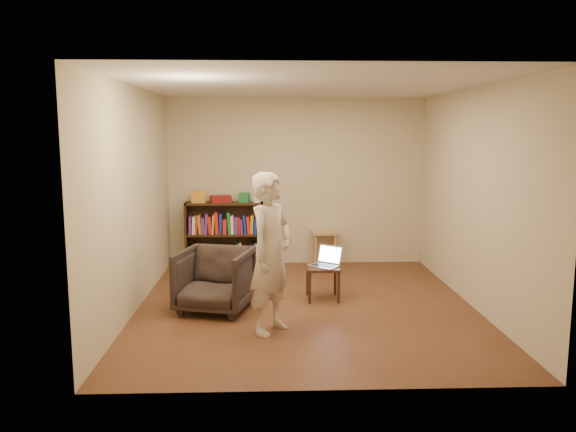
{
  "coord_description": "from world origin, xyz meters",
  "views": [
    {
      "loc": [
        -0.45,
        -6.53,
        2.08
      ],
      "look_at": [
        -0.2,
        0.35,
        1.04
      ],
      "focal_mm": 35.0,
      "sensor_mm": 36.0,
      "label": 1
    }
  ],
  "objects_px": {
    "bookshelf": "(225,238)",
    "person": "(271,253)",
    "armchair": "(215,280)",
    "side_table": "(323,272)",
    "laptop": "(326,261)",
    "stool": "(324,238)"
  },
  "relations": [
    {
      "from": "bookshelf",
      "to": "side_table",
      "type": "xyz_separation_m",
      "value": [
        1.36,
        -1.83,
        -0.09
      ]
    },
    {
      "from": "stool",
      "to": "armchair",
      "type": "height_order",
      "value": "armchair"
    },
    {
      "from": "side_table",
      "to": "bookshelf",
      "type": "bearing_deg",
      "value": 126.55
    },
    {
      "from": "stool",
      "to": "person",
      "type": "relative_size",
      "value": 0.33
    },
    {
      "from": "laptop",
      "to": "person",
      "type": "relative_size",
      "value": 0.27
    },
    {
      "from": "stool",
      "to": "side_table",
      "type": "height_order",
      "value": "stool"
    },
    {
      "from": "bookshelf",
      "to": "stool",
      "type": "distance_m",
      "value": 1.55
    },
    {
      "from": "side_table",
      "to": "person",
      "type": "distance_m",
      "value": 1.39
    },
    {
      "from": "side_table",
      "to": "laptop",
      "type": "xyz_separation_m",
      "value": [
        0.04,
        0.02,
        0.13
      ]
    },
    {
      "from": "bookshelf",
      "to": "stool",
      "type": "bearing_deg",
      "value": -2.36
    },
    {
      "from": "bookshelf",
      "to": "person",
      "type": "xyz_separation_m",
      "value": [
        0.7,
        -2.95,
        0.4
      ]
    },
    {
      "from": "stool",
      "to": "armchair",
      "type": "xyz_separation_m",
      "value": [
        -1.5,
        -2.18,
        -0.08
      ]
    },
    {
      "from": "laptop",
      "to": "person",
      "type": "bearing_deg",
      "value": -83.25
    },
    {
      "from": "armchair",
      "to": "bookshelf",
      "type": "bearing_deg",
      "value": 106.05
    },
    {
      "from": "laptop",
      "to": "person",
      "type": "height_order",
      "value": "person"
    },
    {
      "from": "stool",
      "to": "side_table",
      "type": "relative_size",
      "value": 1.32
    },
    {
      "from": "bookshelf",
      "to": "stool",
      "type": "height_order",
      "value": "bookshelf"
    },
    {
      "from": "bookshelf",
      "to": "armchair",
      "type": "distance_m",
      "value": 2.24
    },
    {
      "from": "bookshelf",
      "to": "laptop",
      "type": "bearing_deg",
      "value": -52.34
    },
    {
      "from": "bookshelf",
      "to": "laptop",
      "type": "height_order",
      "value": "bookshelf"
    },
    {
      "from": "bookshelf",
      "to": "laptop",
      "type": "relative_size",
      "value": 2.65
    },
    {
      "from": "side_table",
      "to": "stool",
      "type": "bearing_deg",
      "value": 83.67
    }
  ]
}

